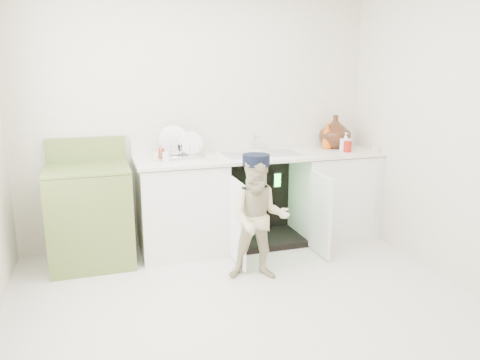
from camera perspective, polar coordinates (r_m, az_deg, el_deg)
name	(u,v)px	position (r m, az deg, el deg)	size (l,w,h in m)	color
ground	(247,305)	(3.62, 0.83, -14.95)	(3.50, 3.50, 0.00)	beige
room_shell	(247,139)	(3.22, 0.90, 5.01)	(6.00, 5.50, 1.26)	silver
counter_run	(264,196)	(4.69, 2.91, -1.91)	(2.44, 1.02, 1.24)	white
avocado_stove	(90,214)	(4.39, -17.77, -3.96)	(0.71, 0.65, 1.10)	olive
repair_worker	(259,218)	(3.85, 2.34, -4.60)	(0.67, 0.71, 1.05)	beige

